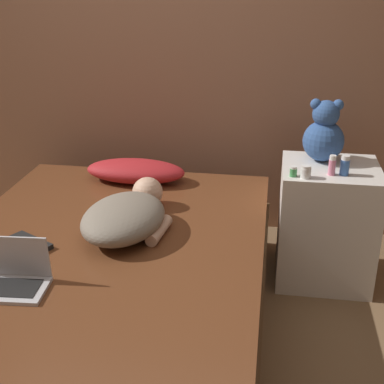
{
  "coord_description": "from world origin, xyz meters",
  "views": [
    {
      "loc": [
        0.76,
        -2.16,
        1.71
      ],
      "look_at": [
        0.38,
        0.25,
        0.66
      ],
      "focal_mm": 50.0,
      "sensor_mm": 36.0,
      "label": 1
    }
  ],
  "objects_px": {
    "laptop": "(9,276)",
    "bottle_green": "(293,171)",
    "pillow": "(136,171)",
    "person_lying": "(127,215)",
    "bottle_pink": "(332,165)",
    "bottle_white": "(306,172)",
    "teddy_bear": "(324,134)",
    "book": "(23,246)",
    "bottle_blue": "(345,166)"
  },
  "relations": [
    {
      "from": "laptop",
      "to": "bottle_green",
      "type": "bearing_deg",
      "value": 33.67
    },
    {
      "from": "pillow",
      "to": "bottle_green",
      "type": "bearing_deg",
      "value": -18.04
    },
    {
      "from": "pillow",
      "to": "person_lying",
      "type": "bearing_deg",
      "value": -79.13
    },
    {
      "from": "bottle_pink",
      "to": "bottle_white",
      "type": "distance_m",
      "value": 0.15
    },
    {
      "from": "teddy_bear",
      "to": "bottle_pink",
      "type": "xyz_separation_m",
      "value": [
        0.04,
        -0.22,
        -0.1
      ]
    },
    {
      "from": "bottle_pink",
      "to": "bottle_white",
      "type": "relative_size",
      "value": 1.6
    },
    {
      "from": "bottle_pink",
      "to": "bottle_white",
      "type": "bearing_deg",
      "value": -154.99
    },
    {
      "from": "bottle_green",
      "to": "book",
      "type": "relative_size",
      "value": 0.19
    },
    {
      "from": "pillow",
      "to": "bottle_white",
      "type": "xyz_separation_m",
      "value": [
        0.99,
        -0.31,
        0.17
      ]
    },
    {
      "from": "pillow",
      "to": "book",
      "type": "xyz_separation_m",
      "value": [
        -0.31,
        -0.9,
        -0.05
      ]
    },
    {
      "from": "bottle_white",
      "to": "bottle_blue",
      "type": "xyz_separation_m",
      "value": [
        0.2,
        0.07,
        0.02
      ]
    },
    {
      "from": "bottle_pink",
      "to": "bottle_blue",
      "type": "bearing_deg",
      "value": 7.94
    },
    {
      "from": "laptop",
      "to": "bottle_white",
      "type": "bearing_deg",
      "value": 31.88
    },
    {
      "from": "teddy_bear",
      "to": "bottle_pink",
      "type": "distance_m",
      "value": 0.25
    },
    {
      "from": "laptop",
      "to": "person_lying",
      "type": "bearing_deg",
      "value": 53.89
    },
    {
      "from": "teddy_bear",
      "to": "book",
      "type": "height_order",
      "value": "teddy_bear"
    },
    {
      "from": "person_lying",
      "to": "teddy_bear",
      "type": "height_order",
      "value": "teddy_bear"
    },
    {
      "from": "teddy_bear",
      "to": "bottle_blue",
      "type": "bearing_deg",
      "value": -64.55
    },
    {
      "from": "bottle_white",
      "to": "person_lying",
      "type": "bearing_deg",
      "value": -159.22
    },
    {
      "from": "laptop",
      "to": "bottle_blue",
      "type": "distance_m",
      "value": 1.73
    },
    {
      "from": "pillow",
      "to": "teddy_bear",
      "type": "relative_size",
      "value": 1.73
    },
    {
      "from": "bottle_blue",
      "to": "pillow",
      "type": "bearing_deg",
      "value": 168.56
    },
    {
      "from": "book",
      "to": "laptop",
      "type": "bearing_deg",
      "value": -73.85
    },
    {
      "from": "pillow",
      "to": "person_lying",
      "type": "distance_m",
      "value": 0.65
    },
    {
      "from": "bottle_pink",
      "to": "pillow",
      "type": "bearing_deg",
      "value": 167.47
    },
    {
      "from": "person_lying",
      "to": "bottle_green",
      "type": "distance_m",
      "value": 0.89
    },
    {
      "from": "teddy_bear",
      "to": "bottle_blue",
      "type": "xyz_separation_m",
      "value": [
        0.1,
        -0.21,
        -0.1
      ]
    },
    {
      "from": "teddy_bear",
      "to": "bottle_green",
      "type": "distance_m",
      "value": 0.34
    },
    {
      "from": "bottle_pink",
      "to": "bottle_green",
      "type": "distance_m",
      "value": 0.21
    },
    {
      "from": "book",
      "to": "bottle_pink",
      "type": "bearing_deg",
      "value": 24.19
    },
    {
      "from": "person_lying",
      "to": "bottle_blue",
      "type": "distance_m",
      "value": 1.15
    },
    {
      "from": "person_lying",
      "to": "teddy_bear",
      "type": "distance_m",
      "value": 1.18
    },
    {
      "from": "book",
      "to": "person_lying",
      "type": "bearing_deg",
      "value": 30.19
    },
    {
      "from": "teddy_bear",
      "to": "bottle_white",
      "type": "relative_size",
      "value": 5.2
    },
    {
      "from": "laptop",
      "to": "bottle_white",
      "type": "relative_size",
      "value": 4.98
    },
    {
      "from": "pillow",
      "to": "bottle_pink",
      "type": "height_order",
      "value": "bottle_pink"
    },
    {
      "from": "teddy_bear",
      "to": "bottle_white",
      "type": "distance_m",
      "value": 0.32
    },
    {
      "from": "bottle_green",
      "to": "bottle_blue",
      "type": "relative_size",
      "value": 0.51
    },
    {
      "from": "bottle_pink",
      "to": "bottle_blue",
      "type": "distance_m",
      "value": 0.07
    },
    {
      "from": "bottle_blue",
      "to": "book",
      "type": "xyz_separation_m",
      "value": [
        -1.5,
        -0.66,
        -0.25
      ]
    },
    {
      "from": "bottle_blue",
      "to": "book",
      "type": "bearing_deg",
      "value": -156.46
    },
    {
      "from": "teddy_bear",
      "to": "bottle_green",
      "type": "bearing_deg",
      "value": -120.6
    },
    {
      "from": "bottle_blue",
      "to": "bottle_green",
      "type": "bearing_deg",
      "value": -166.92
    },
    {
      "from": "person_lying",
      "to": "bottle_pink",
      "type": "height_order",
      "value": "bottle_pink"
    },
    {
      "from": "person_lying",
      "to": "bottle_pink",
      "type": "xyz_separation_m",
      "value": [
        1.0,
        0.39,
        0.17
      ]
    },
    {
      "from": "bottle_blue",
      "to": "laptop",
      "type": "bearing_deg",
      "value": -145.7
    },
    {
      "from": "bottle_pink",
      "to": "bottle_blue",
      "type": "height_order",
      "value": "same"
    },
    {
      "from": "bottle_pink",
      "to": "teddy_bear",
      "type": "bearing_deg",
      "value": 99.15
    },
    {
      "from": "laptop",
      "to": "bottle_blue",
      "type": "xyz_separation_m",
      "value": [
        1.41,
        0.97,
        0.21
      ]
    },
    {
      "from": "bottle_white",
      "to": "book",
      "type": "bearing_deg",
      "value": -155.9
    }
  ]
}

